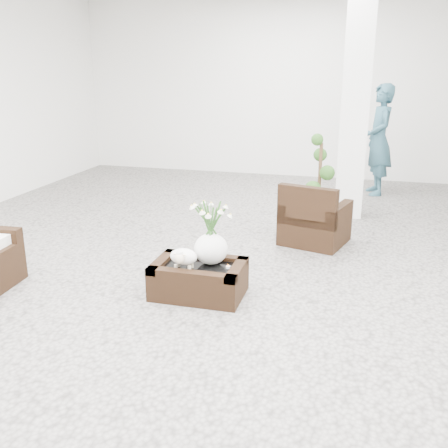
# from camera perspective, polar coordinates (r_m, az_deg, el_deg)

# --- Properties ---
(ground) EXTENTS (11.00, 11.00, 0.00)m
(ground) POSITION_cam_1_polar(r_m,az_deg,el_deg) (5.78, 0.26, -5.59)
(ground) COLOR gray
(ground) RESTS_ON ground
(column) EXTENTS (0.40, 0.40, 3.50)m
(column) POSITION_cam_1_polar(r_m,az_deg,el_deg) (7.96, 14.33, 13.19)
(column) COLOR white
(column) RESTS_ON ground
(coffee_table) EXTENTS (0.90, 0.60, 0.31)m
(coffee_table) POSITION_cam_1_polar(r_m,az_deg,el_deg) (5.25, -2.78, -6.22)
(coffee_table) COLOR black
(coffee_table) RESTS_ON ground
(sheep_figurine) EXTENTS (0.28, 0.23, 0.21)m
(sheep_figurine) POSITION_cam_1_polar(r_m,az_deg,el_deg) (5.10, -4.46, -3.80)
(sheep_figurine) COLOR white
(sheep_figurine) RESTS_ON coffee_table
(planter_narcissus) EXTENTS (0.44, 0.44, 0.80)m
(planter_narcissus) POSITION_cam_1_polar(r_m,az_deg,el_deg) (5.12, -1.46, -0.18)
(planter_narcissus) COLOR white
(planter_narcissus) RESTS_ON coffee_table
(tealight) EXTENTS (0.04, 0.04, 0.03)m
(tealight) POSITION_cam_1_polar(r_m,az_deg,el_deg) (5.12, 0.46, -4.73)
(tealight) COLOR white
(tealight) RESTS_ON coffee_table
(armchair) EXTENTS (0.93, 0.90, 0.81)m
(armchair) POSITION_cam_1_polar(r_m,az_deg,el_deg) (6.78, 10.04, 1.23)
(armchair) COLOR black
(armchair) RESTS_ON ground
(topiary) EXTENTS (0.37, 0.37, 1.37)m
(topiary) POSITION_cam_1_polar(r_m,az_deg,el_deg) (6.87, 10.41, 3.85)
(topiary) COLOR #224616
(topiary) RESTS_ON ground
(shopper) EXTENTS (0.61, 0.79, 1.92)m
(shopper) POSITION_cam_1_polar(r_m,az_deg,el_deg) (9.55, 16.69, 8.84)
(shopper) COLOR #2A4F5D
(shopper) RESTS_ON ground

